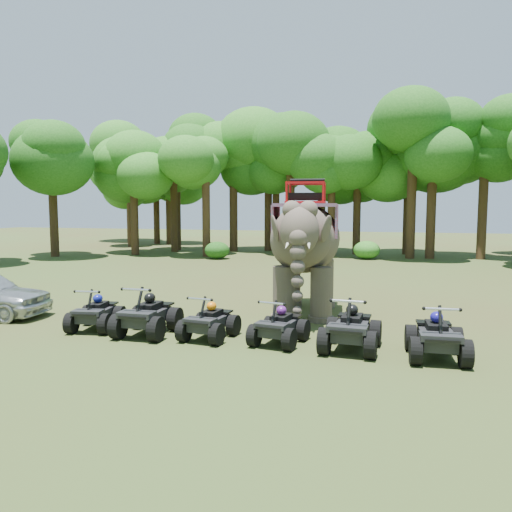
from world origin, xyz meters
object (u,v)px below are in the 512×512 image
at_px(atv_1, 147,310).
at_px(atv_0, 96,308).
at_px(atv_4, 351,323).
at_px(atv_5, 437,330).
at_px(atv_2, 209,316).
at_px(atv_3, 279,321).
at_px(elephant, 305,247).

bearing_deg(atv_1, atv_0, 174.37).
height_order(atv_4, atv_5, atv_4).
xyz_separation_m(atv_2, atv_3, (1.87, 0.02, -0.01)).
bearing_deg(atv_4, elephant, 118.29).
xyz_separation_m(atv_3, atv_4, (1.78, -0.09, 0.09)).
bearing_deg(atv_2, atv_4, 5.28).
relative_size(elephant, atv_3, 3.28).
distance_m(atv_2, atv_4, 3.65).
xyz_separation_m(atv_0, atv_5, (9.00, -0.35, 0.05)).
bearing_deg(atv_0, elephant, 25.86).
bearing_deg(atv_3, atv_4, 6.47).
relative_size(atv_0, atv_4, 0.90).
distance_m(atv_3, atv_5, 3.73).
bearing_deg(atv_4, atv_2, -177.65).
height_order(atv_1, atv_5, atv_1).
bearing_deg(atv_1, elephant, 45.73).
xyz_separation_m(atv_0, atv_4, (7.06, -0.17, 0.07)).
height_order(atv_0, atv_2, atv_0).
distance_m(atv_0, atv_4, 7.06).
bearing_deg(atv_4, atv_0, -177.89).
relative_size(elephant, atv_5, 2.94).
distance_m(atv_4, atv_5, 1.94).
relative_size(atv_0, atv_1, 0.88).
relative_size(atv_1, atv_3, 1.18).
xyz_separation_m(atv_0, atv_2, (3.41, -0.10, -0.01)).
xyz_separation_m(elephant, atv_2, (-1.88, -3.75, -1.57)).
bearing_deg(atv_3, atv_5, 5.21).
xyz_separation_m(atv_3, atv_5, (3.72, -0.27, 0.07)).
bearing_deg(atv_0, atv_4, -10.12).
bearing_deg(elephant, atv_0, -150.81).
distance_m(elephant, atv_0, 6.62).
bearing_deg(elephant, atv_4, -70.62).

